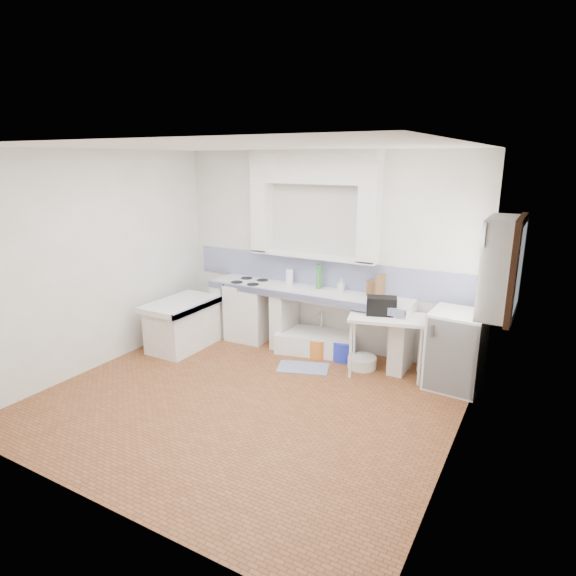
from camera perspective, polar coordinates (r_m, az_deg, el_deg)
The scene contains 36 objects.
floor at distance 5.68m, azimuth -5.08°, elevation -13.13°, with size 4.50×4.50×0.00m, color brown.
ceiling at distance 5.01m, azimuth -5.85°, elevation 16.40°, with size 4.50×4.50×0.00m, color white.
wall_back at distance 6.86m, azimuth 4.10°, elevation 4.32°, with size 4.50×4.50×0.00m, color white.
wall_front at distance 3.78m, azimuth -23.00°, elevation -5.99°, with size 4.50×4.50×0.00m, color white.
wall_left at distance 6.68m, azimuth -21.56°, elevation 3.00°, with size 4.50×4.50×0.00m, color white.
wall_right at distance 4.34m, azimuth 19.85°, elevation -2.98°, with size 4.50×4.50×0.00m, color white.
alcove_mass at distance 6.67m, azimuth 3.02°, elevation 14.19°, with size 1.90×0.25×0.45m, color white.
window_frame at distance 5.43m, azimuth 24.06°, elevation 2.30°, with size 0.35×0.86×1.06m, color #392012.
lace_valance at distance 5.38m, azimuth 22.96°, elevation 6.44°, with size 0.01×0.84×0.24m, color white.
counter_slab at distance 6.77m, azimuth 2.16°, elevation -0.50°, with size 3.00×0.60×0.08m, color white.
counter_lip at distance 6.53m, azimuth 1.04°, elevation -1.08°, with size 3.00×0.04×0.10m, color navy.
counter_pier_left at distance 7.61m, azimuth -7.30°, elevation -2.37°, with size 0.20×0.55×0.82m, color white.
counter_pier_mid at distance 7.06m, azimuth -0.41°, elevation -3.65°, with size 0.20×0.55×0.82m, color white.
counter_pier_right at distance 6.43m, azimuth 13.36°, elevation -6.01°, with size 0.20×0.55×0.82m, color white.
peninsula_top at distance 7.07m, azimuth -12.52°, elevation -1.87°, with size 0.70×1.10×0.08m, color white.
peninsula_base at distance 7.18m, azimuth -12.36°, elevation -4.54°, with size 0.60×1.00×0.62m, color white.
peninsula_lip at distance 6.86m, azimuth -10.45°, elevation -2.27°, with size 0.04×1.10×0.10m, color navy.
backsplash at distance 6.91m, azimuth 4.00°, elevation 1.86°, with size 4.27×0.03×0.40m, color navy.
stove at distance 7.35m, azimuth -4.50°, elevation -2.75°, with size 0.61×0.59×0.86m, color white.
sink at distance 6.95m, azimuth 3.22°, elevation -6.48°, with size 1.06×0.57×0.25m, color white.
side_table at distance 6.24m, azimuth 11.54°, elevation -6.72°, with size 0.94×0.52×0.04m, color white.
fridge at distance 6.11m, azimuth 19.29°, elevation -6.96°, with size 0.61×0.61×0.94m, color white.
bucket_red at distance 7.05m, azimuth 1.14°, elevation -6.09°, with size 0.28×0.28×0.26m, color #B63306.
bucket_orange at distance 6.76m, azimuth 3.62°, elevation -7.07°, with size 0.28×0.28×0.26m, color orange.
bucket_blue at distance 6.67m, azimuth 6.55°, elevation -7.41°, with size 0.29×0.29×0.27m, color #2132CB.
basin_white at distance 6.51m, azimuth 8.78°, elevation -8.69°, with size 0.38×0.38×0.15m, color white.
water_bottle_a at distance 7.09m, azimuth 3.16°, elevation -5.91°, with size 0.07×0.07×0.28m, color silver.
water_bottle_b at distance 7.00m, azimuth 4.96°, elevation -6.29°, with size 0.07×0.07×0.27m, color silver.
black_bag at distance 6.12m, azimuth 11.05°, elevation -2.09°, with size 0.37×0.21×0.23m, color black.
green_bottle_a at distance 6.76m, azimuth 3.62°, elevation 1.07°, with size 0.06×0.06×0.29m, color #357E36.
green_bottle_b at distance 6.79m, azimuth 3.72°, elevation 1.40°, with size 0.08×0.08×0.35m, color #357E36.
knife_block at distance 6.52m, azimuth 9.75°, elevation -0.01°, with size 0.10×0.08×0.21m, color brown.
cutting_board at distance 6.47m, azimuth 10.88°, elevation 0.27°, with size 0.02×0.23×0.31m, color brown.
paper_towel at distance 7.02m, azimuth 0.19°, elevation 1.34°, with size 0.11×0.11×0.22m, color white.
soap_bottle at distance 6.67m, azimuth 6.35°, elevation 0.33°, with size 0.08×0.08×0.18m, color white.
rug at distance 6.44m, azimuth 1.80°, elevation -9.43°, with size 0.66×0.38×0.01m, color #3A468F.
Camera 1 is at (2.86, -4.10, 2.68)m, focal length 29.93 mm.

